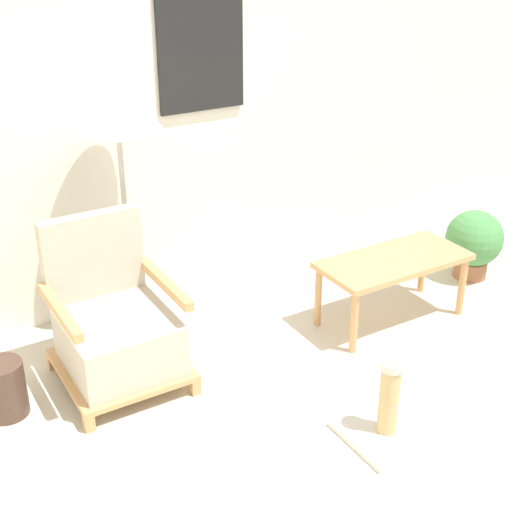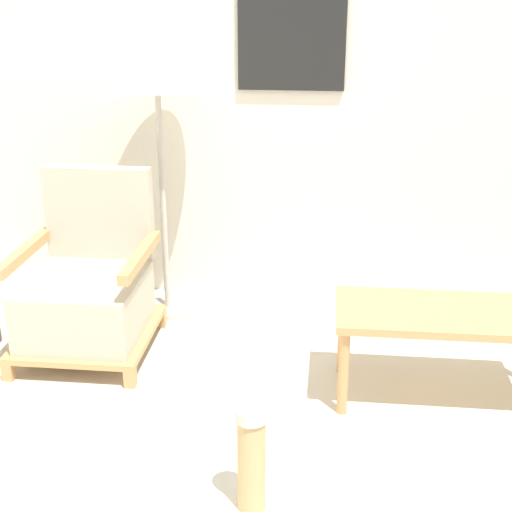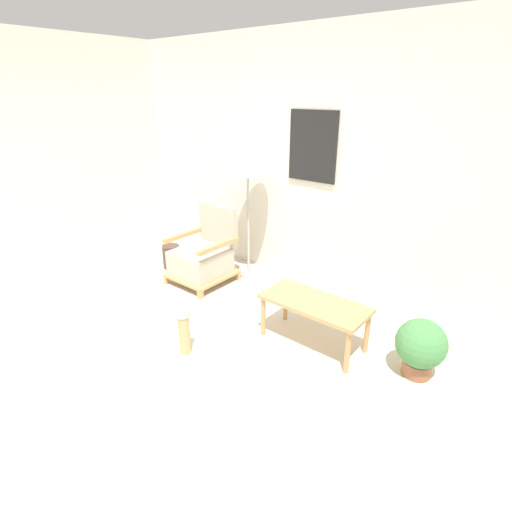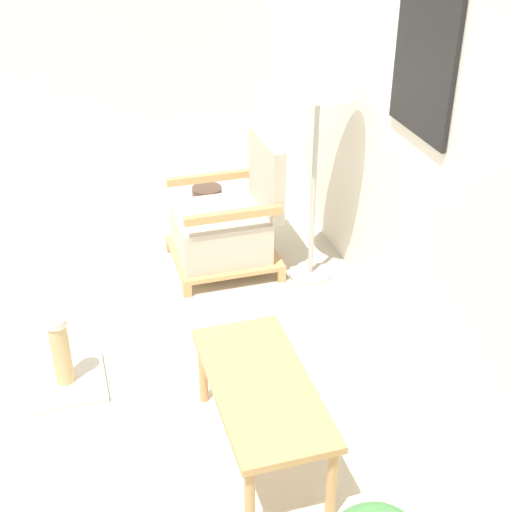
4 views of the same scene
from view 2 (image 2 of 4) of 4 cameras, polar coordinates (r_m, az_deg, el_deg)
wall_back at (r=3.90m, az=2.53°, el=15.56°), size 8.00×0.09×2.70m
armchair at (r=3.58m, az=-13.28°, el=-2.78°), size 0.63×0.66×0.87m
floor_lamp at (r=3.69m, az=-7.94°, el=14.09°), size 0.48×0.48×1.47m
coffee_table at (r=3.16m, az=14.81°, el=-5.11°), size 0.92×0.43×0.42m
scratching_post at (r=2.55m, az=-0.35°, el=-18.05°), size 0.40×0.40×0.42m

